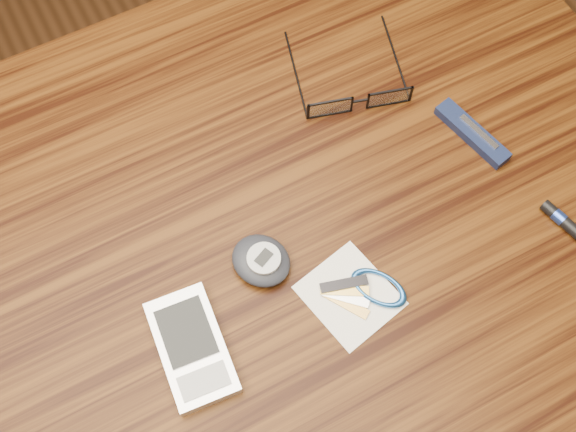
% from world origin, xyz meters
% --- Properties ---
extents(ground, '(3.80, 3.80, 0.00)m').
position_xyz_m(ground, '(0.00, 0.00, 0.00)').
color(ground, '#472814').
rests_on(ground, ground).
extents(desk, '(1.00, 0.70, 0.75)m').
position_xyz_m(desk, '(0.00, 0.00, 0.65)').
color(desk, '#3C1F09').
rests_on(desk, ground).
extents(eyeglasses, '(0.16, 0.16, 0.03)m').
position_xyz_m(eyeglasses, '(0.19, 0.09, 0.76)').
color(eyeglasses, black).
rests_on(eyeglasses, desk).
extents(pda_phone, '(0.07, 0.12, 0.02)m').
position_xyz_m(pda_phone, '(-0.10, -0.08, 0.76)').
color(pda_phone, silver).
rests_on(pda_phone, desk).
extents(pedometer, '(0.08, 0.08, 0.03)m').
position_xyz_m(pedometer, '(-0.00, -0.03, 0.76)').
color(pedometer, '#20212B').
rests_on(pedometer, desk).
extents(notepad_keys, '(0.11, 0.11, 0.01)m').
position_xyz_m(notepad_keys, '(0.08, -0.11, 0.75)').
color(notepad_keys, white).
rests_on(notepad_keys, desk).
extents(pocket_knife, '(0.04, 0.10, 0.01)m').
position_xyz_m(pocket_knife, '(0.28, -0.00, 0.76)').
color(pocket_knife, '#101536').
rests_on(pocket_knife, desk).
extents(black_blue_pen, '(0.04, 0.10, 0.01)m').
position_xyz_m(black_blue_pen, '(0.31, -0.16, 0.76)').
color(black_blue_pen, black).
rests_on(black_blue_pen, desk).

